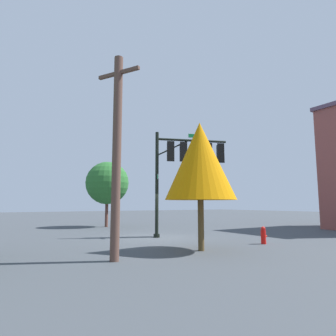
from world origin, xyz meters
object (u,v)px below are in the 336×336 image
object	(u,v)px
signal_pole_assembly	(187,159)
utility_pole	(117,152)
fire_hydrant	(263,235)
tree_far	(200,161)
tree_near	(107,183)

from	to	relation	value
signal_pole_assembly	utility_pole	distance (m)	7.95
signal_pole_assembly	fire_hydrant	xyz separation A→B (m)	(1.27, -4.46, -4.24)
fire_hydrant	tree_far	world-z (taller)	tree_far
signal_pole_assembly	tree_far	bearing A→B (deg)	-119.65
tree_far	signal_pole_assembly	bearing A→B (deg)	60.35
signal_pole_assembly	tree_near	distance (m)	9.59
tree_far	tree_near	bearing A→B (deg)	86.25
utility_pole	signal_pole_assembly	bearing A→B (deg)	35.91
fire_hydrant	utility_pole	bearing A→B (deg)	-178.71
utility_pole	fire_hydrant	size ratio (longest dim) A/B	8.75
utility_pole	tree_near	distance (m)	14.82
signal_pole_assembly	fire_hydrant	world-z (taller)	signal_pole_assembly
signal_pole_assembly	fire_hydrant	distance (m)	6.28
utility_pole	tree_far	world-z (taller)	utility_pole
fire_hydrant	tree_near	world-z (taller)	tree_near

